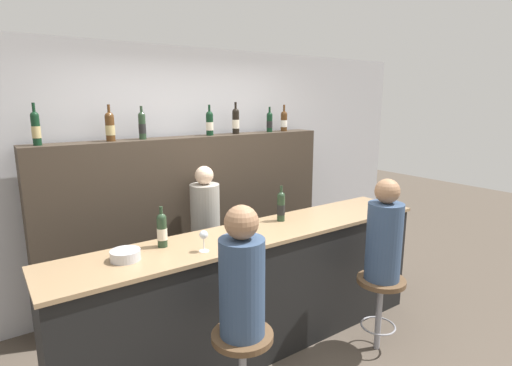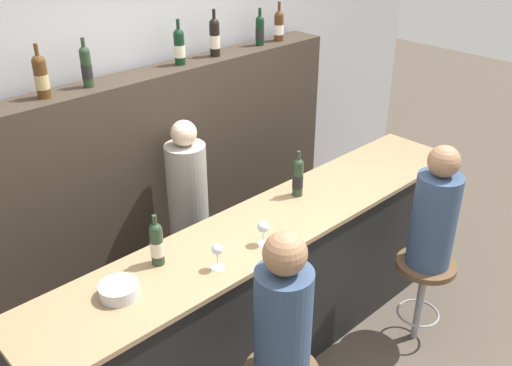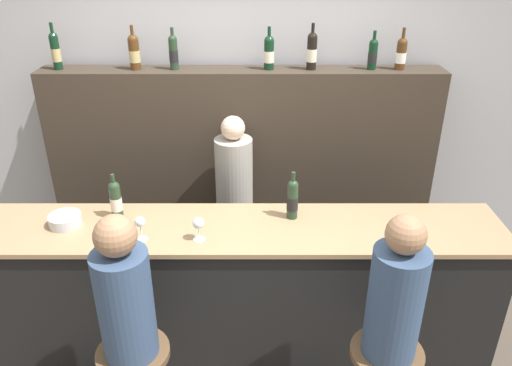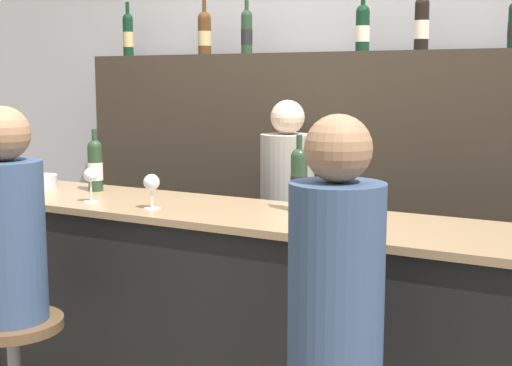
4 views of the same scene
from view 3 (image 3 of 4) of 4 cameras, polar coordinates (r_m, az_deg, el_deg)
name	(u,v)px [view 3 (image 3 of 4)]	position (r m, az deg, el deg)	size (l,w,h in m)	color
wall_back	(242,112)	(4.17, -1.62, 8.13)	(6.40, 0.05, 2.60)	#B2B2B7
bar_counter	(239,294)	(3.35, -2.00, -12.54)	(3.26, 0.59, 1.03)	black
back_bar_cabinet	(242,172)	(4.13, -1.61, 1.27)	(3.06, 0.28, 1.71)	#382D23
wine_bottle_counter_0	(115,200)	(3.20, -15.83, -1.83)	(0.07, 0.07, 0.30)	#233823
wine_bottle_counter_1	(292,199)	(3.08, 4.10, -1.79)	(0.07, 0.07, 0.31)	#233823
wine_bottle_backbar_0	(54,51)	(4.08, -22.05, 13.85)	(0.07, 0.07, 0.34)	black
wine_bottle_backbar_1	(133,52)	(3.91, -13.87, 14.36)	(0.08, 0.08, 0.32)	#4C2D14
wine_bottle_backbar_2	(172,52)	(3.86, -9.53, 14.56)	(0.07, 0.07, 0.31)	#233823
wine_bottle_backbar_3	(268,52)	(3.81, 1.38, 14.71)	(0.08, 0.08, 0.31)	black
wine_bottle_backbar_4	(311,51)	(3.83, 6.29, 14.81)	(0.08, 0.08, 0.34)	black
wine_bottle_backbar_5	(372,54)	(3.91, 13.09, 14.19)	(0.07, 0.07, 0.28)	black
wine_bottle_backbar_6	(400,53)	(3.96, 16.15, 14.06)	(0.08, 0.08, 0.30)	#4C2D14
wine_glass_0	(139,223)	(2.94, -13.21, -4.52)	(0.07, 0.07, 0.15)	silver
wine_glass_1	(197,224)	(2.89, -6.71, -4.70)	(0.07, 0.07, 0.15)	silver
metal_bowl	(64,220)	(3.26, -21.07, -3.99)	(0.20, 0.20, 0.07)	#B7B7BC
guest_seated_left	(123,295)	(2.64, -14.91, -12.31)	(0.28, 0.28, 0.83)	#334766
guest_seated_right	(395,295)	(2.65, 15.63, -12.27)	(0.28, 0.28, 0.83)	#334766
bartender	(234,212)	(3.90, -2.54, -3.29)	(0.28, 0.28, 1.46)	gray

